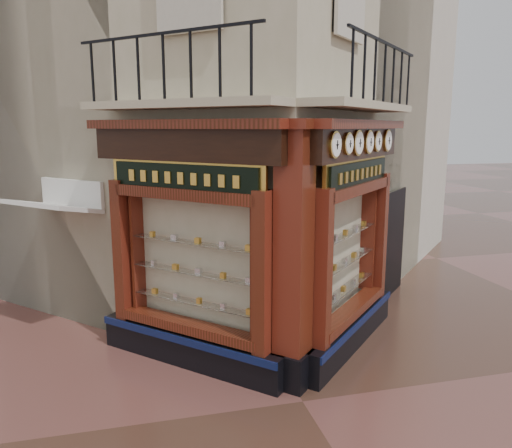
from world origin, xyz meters
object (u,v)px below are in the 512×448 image
object	(u,v)px
corner_pilaster	(294,261)
clock_b	(348,144)
signboard_right	(358,174)
clock_d	(369,142)
clock_e	(377,141)
awning	(62,332)
clock_c	(358,143)
clock_a	(335,145)
signboard_left	(183,178)
clock_f	(387,141)

from	to	relation	value
corner_pilaster	clock_b	bearing A→B (deg)	-24.78
corner_pilaster	signboard_right	world-z (taller)	corner_pilaster
clock_d	clock_e	distance (m)	0.46
awning	clock_c	bearing A→B (deg)	-159.91
clock_a	clock_b	world-z (taller)	clock_a
clock_c	signboard_right	size ratio (longest dim) A/B	0.20
clock_e	signboard_right	xyz separation A→B (m)	(-0.51, -0.35, -0.52)
awning	corner_pilaster	bearing A→B (deg)	-173.89
clock_e	signboard_right	bearing A→B (deg)	169.66
clock_a	clock_c	size ratio (longest dim) A/B	0.95
clock_e	awning	size ratio (longest dim) A/B	0.22
clock_d	signboard_right	size ratio (longest dim) A/B	0.19
clock_b	signboard_right	world-z (taller)	clock_b
corner_pilaster	awning	xyz separation A→B (m)	(-3.65, 2.95, -1.95)
clock_b	signboard_left	xyz separation A→B (m)	(-2.42, 0.66, -0.52)
clock_b	awning	world-z (taller)	clock_b
clock_b	clock_f	xyz separation A→B (m)	(1.44, 1.44, 0.00)
clock_c	clock_f	world-z (taller)	same
signboard_left	clock_b	bearing A→B (deg)	-150.30
corner_pilaster	signboard_left	world-z (taller)	corner_pilaster
clock_c	clock_b	bearing A→B (deg)	180.00
clock_b	clock_d	xyz separation A→B (m)	(0.68, 0.68, 0.00)
signboard_left	signboard_right	xyz separation A→B (m)	(2.92, 0.00, -0.00)
clock_e	awning	distance (m)	6.87
clock_a	signboard_left	world-z (taller)	clock_a
awning	signboard_left	xyz separation A→B (m)	(2.19, -1.93, 3.10)
clock_f	clock_a	bearing A→B (deg)	-180.00
clock_a	signboard_left	bearing A→B (deg)	108.29
awning	signboard_right	distance (m)	6.29
corner_pilaster	clock_d	distance (m)	2.56
signboard_right	clock_b	bearing A→B (deg)	-172.37
clock_b	clock_d	size ratio (longest dim) A/B	0.86
clock_b	clock_e	bearing A→B (deg)	0.00
clock_e	clock_c	bearing A→B (deg)	-180.00
signboard_right	clock_e	bearing A→B (deg)	-10.34
corner_pilaster	clock_d	world-z (taller)	corner_pilaster
clock_e	corner_pilaster	bearing A→B (deg)	169.73
signboard_right	awning	bearing A→B (deg)	114.30
clock_c	signboard_left	xyz separation A→B (m)	(-2.73, 0.35, -0.52)
clock_d	signboard_right	xyz separation A→B (m)	(-0.18, -0.02, -0.52)
signboard_right	clock_a	bearing A→B (deg)	-175.31
clock_d	clock_f	bearing A→B (deg)	0.00
clock_c	clock_d	world-z (taller)	clock_c
clock_c	clock_d	xyz separation A→B (m)	(0.38, 0.38, 0.00)
clock_d	clock_e	size ratio (longest dim) A/B	1.09
clock_b	clock_c	xyz separation A→B (m)	(0.31, 0.31, 0.00)
clock_c	clock_d	bearing A→B (deg)	-0.00
clock_f	signboard_right	size ratio (longest dim) A/B	0.20
clock_e	awning	world-z (taller)	clock_e
corner_pilaster	awning	bearing A→B (deg)	96.11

